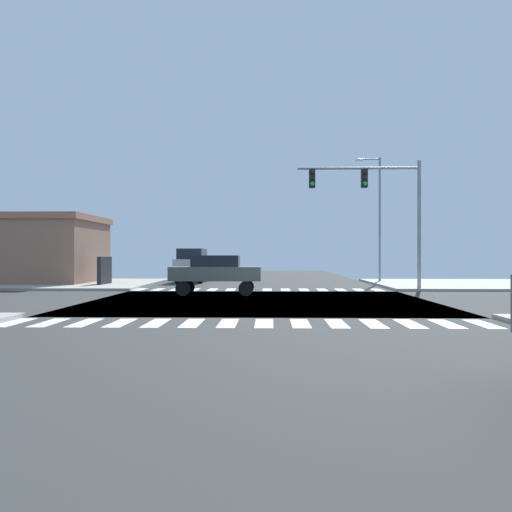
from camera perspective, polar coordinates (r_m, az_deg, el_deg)
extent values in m
cube|color=#323332|center=(22.31, 0.43, -4.83)|extent=(14.00, 90.00, 0.05)
cube|color=#323332|center=(22.31, 0.43, -4.83)|extent=(90.00, 12.00, 0.05)
cube|color=#A09B91|center=(36.51, 21.69, -2.78)|extent=(12.00, 12.00, 0.14)
cube|color=#9D9B8E|center=(36.81, -19.90, -2.75)|extent=(12.00, 12.00, 0.14)
cube|color=silver|center=(16.67, -24.14, -6.41)|extent=(0.50, 2.00, 0.01)
cube|color=silver|center=(16.26, -20.94, -6.57)|extent=(0.50, 2.00, 0.01)
cube|color=silver|center=(15.91, -17.58, -6.71)|extent=(0.50, 2.00, 0.01)
cube|color=silver|center=(15.61, -14.09, -6.84)|extent=(0.50, 2.00, 0.01)
cube|color=silver|center=(15.38, -10.47, -6.95)|extent=(0.50, 2.00, 0.01)
cube|color=silver|center=(15.20, -6.75, -7.03)|extent=(0.50, 2.00, 0.01)
cube|color=silver|center=(15.09, -2.96, -7.08)|extent=(0.50, 2.00, 0.01)
cube|color=silver|center=(15.05, 0.87, -7.10)|extent=(0.50, 2.00, 0.01)
cube|color=silver|center=(15.07, 4.70, -7.09)|extent=(0.50, 2.00, 0.01)
cube|color=silver|center=(15.16, 8.51, -7.05)|extent=(0.50, 2.00, 0.01)
cube|color=silver|center=(15.31, 12.25, -6.98)|extent=(0.50, 2.00, 0.01)
cube|color=silver|center=(15.53, 15.90, -6.88)|extent=(0.50, 2.00, 0.01)
cube|color=silver|center=(15.80, 19.44, -6.76)|extent=(0.50, 2.00, 0.01)
cube|color=silver|center=(16.14, 22.85, -6.62)|extent=(0.50, 2.00, 0.01)
cube|color=silver|center=(30.44, -12.14, -3.47)|extent=(0.50, 2.00, 0.01)
cube|color=silver|center=(30.22, -10.29, -3.49)|extent=(0.50, 2.00, 0.01)
cube|color=silver|center=(30.04, -8.42, -3.51)|extent=(0.50, 2.00, 0.01)
cube|color=silver|center=(29.88, -6.53, -3.53)|extent=(0.50, 2.00, 0.01)
cube|color=silver|center=(29.76, -4.62, -3.55)|extent=(0.50, 2.00, 0.01)
cube|color=silver|center=(29.67, -2.69, -3.56)|extent=(0.50, 2.00, 0.01)
cube|color=silver|center=(29.61, -0.76, -3.56)|extent=(0.50, 2.00, 0.01)
cube|color=silver|center=(29.59, 1.18, -3.57)|extent=(0.50, 2.00, 0.01)
cube|color=silver|center=(29.60, 3.12, -3.57)|extent=(0.50, 2.00, 0.01)
cube|color=silver|center=(29.64, 5.06, -3.56)|extent=(0.50, 2.00, 0.01)
cube|color=silver|center=(29.72, 6.99, -3.55)|extent=(0.50, 2.00, 0.01)
cube|color=silver|center=(29.84, 8.90, -3.54)|extent=(0.50, 2.00, 0.01)
cube|color=silver|center=(29.98, 10.80, -3.52)|extent=(0.50, 2.00, 0.01)
cube|color=silver|center=(30.16, 12.68, -3.50)|extent=(0.50, 2.00, 0.01)
cylinder|color=gray|center=(30.46, 16.82, 3.11)|extent=(0.20, 0.20, 6.99)
cylinder|color=gray|center=(30.09, 10.72, 9.08)|extent=(6.55, 0.14, 0.14)
cube|color=black|center=(30.06, 11.34, 8.02)|extent=(0.32, 0.40, 1.00)
sphere|color=black|center=(29.87, 11.43, 8.68)|extent=(0.22, 0.22, 0.22)
sphere|color=black|center=(29.82, 11.42, 8.09)|extent=(0.22, 0.22, 0.22)
sphere|color=green|center=(29.78, 11.42, 7.50)|extent=(0.22, 0.22, 0.22)
cube|color=black|center=(29.71, 5.93, 8.12)|extent=(0.32, 0.40, 1.00)
sphere|color=black|center=(29.52, 5.97, 8.78)|extent=(0.22, 0.22, 0.22)
sphere|color=black|center=(29.47, 5.97, 8.18)|extent=(0.22, 0.22, 0.22)
sphere|color=green|center=(29.43, 5.97, 7.59)|extent=(0.22, 0.22, 0.22)
cylinder|color=gray|center=(37.91, 12.92, 3.69)|extent=(0.16, 0.16, 8.55)
cylinder|color=gray|center=(38.27, 11.88, 9.96)|extent=(1.40, 0.10, 0.10)
ellipsoid|color=silver|center=(38.14, 10.83, 9.91)|extent=(0.60, 0.32, 0.20)
cube|color=#87634F|center=(38.97, -23.71, 0.29)|extent=(10.03, 7.23, 4.07)
cube|color=#92614A|center=(39.04, -23.72, 3.58)|extent=(10.33, 7.53, 0.40)
cube|color=black|center=(34.18, -15.67, -1.58)|extent=(0.24, 2.20, 1.80)
cylinder|color=black|center=(36.18, -5.86, -2.32)|extent=(0.26, 0.74, 0.74)
cylinder|color=black|center=(36.41, -8.31, -2.31)|extent=(0.26, 0.74, 0.74)
cylinder|color=black|center=(39.28, -5.27, -2.13)|extent=(0.26, 0.74, 0.74)
cylinder|color=black|center=(39.49, -7.53, -2.12)|extent=(0.26, 0.74, 0.74)
cube|color=#B4ACBB|center=(37.81, -6.73, -0.99)|extent=(1.96, 4.60, 0.88)
cube|color=black|center=(37.80, -6.73, 0.22)|extent=(1.69, 3.22, 0.72)
cylinder|color=black|center=(26.52, -0.95, -3.26)|extent=(0.68, 0.26, 0.68)
cylinder|color=black|center=(25.08, -1.09, -3.45)|extent=(0.68, 0.26, 0.68)
cylinder|color=black|center=(26.80, -7.21, -3.23)|extent=(0.68, 0.26, 0.68)
cylinder|color=black|center=(25.38, -7.71, -3.41)|extent=(0.68, 0.26, 0.68)
cube|color=#565D56|center=(25.87, -4.25, -1.86)|extent=(4.30, 1.80, 0.66)
cube|color=black|center=(25.86, -4.25, -0.53)|extent=(2.24, 1.55, 0.54)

